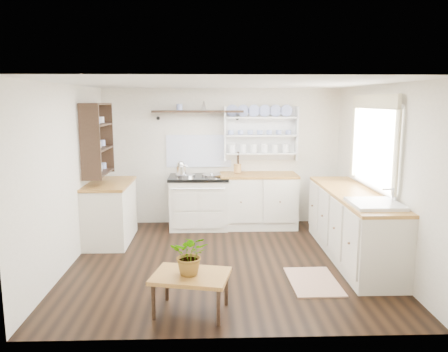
{
  "coord_description": "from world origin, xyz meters",
  "views": [
    {
      "loc": [
        -0.2,
        -5.49,
        2.09
      ],
      "look_at": [
        -0.02,
        0.25,
        1.1
      ],
      "focal_mm": 35.0,
      "sensor_mm": 36.0,
      "label": 1
    }
  ],
  "objects": [
    {
      "name": "ceiling",
      "position": [
        0.0,
        0.0,
        2.3
      ],
      "size": [
        4.0,
        3.8,
        0.01
      ],
      "primitive_type": "cube",
      "color": "white",
      "rests_on": "wall_back"
    },
    {
      "name": "wall_back",
      "position": [
        0.0,
        1.9,
        1.15
      ],
      "size": [
        4.0,
        0.02,
        2.3
      ],
      "primitive_type": "cube",
      "color": "beige",
      "rests_on": "ground"
    },
    {
      "name": "utensil_crock",
      "position": [
        0.25,
        1.68,
        0.98
      ],
      "size": [
        0.12,
        0.12,
        0.14
      ],
      "primitive_type": "cylinder",
      "color": "#AB7B3F",
      "rests_on": "back_cabinets"
    },
    {
      "name": "floor",
      "position": [
        0.0,
        0.0,
        0.0
      ],
      "size": [
        4.0,
        3.8,
        0.01
      ],
      "primitive_type": "cube",
      "color": "black",
      "rests_on": "ground"
    },
    {
      "name": "left_cabinets",
      "position": [
        -1.7,
        0.9,
        0.46
      ],
      "size": [
        0.62,
        1.13,
        0.9
      ],
      "color": "beige",
      "rests_on": "floor"
    },
    {
      "name": "kettle",
      "position": [
        -0.67,
        1.45,
        1.03
      ],
      "size": [
        0.17,
        0.17,
        0.2
      ],
      "primitive_type": null,
      "color": "silver",
      "rests_on": "aga_cooker"
    },
    {
      "name": "wall_left",
      "position": [
        -2.0,
        0.0,
        1.15
      ],
      "size": [
        0.02,
        3.8,
        2.3
      ],
      "primitive_type": "cube",
      "color": "beige",
      "rests_on": "ground"
    },
    {
      "name": "belfast_sink",
      "position": [
        1.7,
        -0.65,
        0.8
      ],
      "size": [
        0.55,
        0.6,
        0.45
      ],
      "color": "white",
      "rests_on": "right_cabinets"
    },
    {
      "name": "back_cabinets",
      "position": [
        0.6,
        1.6,
        0.46
      ],
      "size": [
        1.27,
        0.63,
        0.9
      ],
      "color": "beige",
      "rests_on": "floor"
    },
    {
      "name": "right_cabinets",
      "position": [
        1.7,
        0.1,
        0.46
      ],
      "size": [
        0.62,
        2.43,
        0.9
      ],
      "color": "beige",
      "rests_on": "floor"
    },
    {
      "name": "plate_rack",
      "position": [
        0.65,
        1.86,
        1.56
      ],
      "size": [
        1.2,
        0.22,
        0.9
      ],
      "color": "white",
      "rests_on": "wall_back"
    },
    {
      "name": "potted_plant",
      "position": [
        -0.4,
        -1.4,
        0.61
      ],
      "size": [
        0.41,
        0.36,
        0.41
      ],
      "primitive_type": "imported",
      "rotation": [
        0.0,
        0.0,
        -0.12
      ],
      "color": "#3F7233",
      "rests_on": "center_table"
    },
    {
      "name": "center_table",
      "position": [
        -0.4,
        -1.4,
        0.36
      ],
      "size": [
        0.83,
        0.67,
        0.4
      ],
      "rotation": [
        0.0,
        0.0,
        -0.21
      ],
      "color": "brown",
      "rests_on": "floor"
    },
    {
      "name": "floor_rug",
      "position": [
        1.0,
        -0.71,
        0.01
      ],
      "size": [
        0.56,
        0.86,
        0.02
      ],
      "primitive_type": "cube",
      "rotation": [
        0.0,
        0.0,
        0.02
      ],
      "color": "#9F745C",
      "rests_on": "floor"
    },
    {
      "name": "aga_cooker",
      "position": [
        -0.39,
        1.57,
        0.44
      ],
      "size": [
        0.97,
        0.68,
        0.9
      ],
      "color": "beige",
      "rests_on": "floor"
    },
    {
      "name": "high_shelf",
      "position": [
        -0.4,
        1.78,
        1.91
      ],
      "size": [
        1.5,
        0.29,
        0.16
      ],
      "color": "black",
      "rests_on": "wall_back"
    },
    {
      "name": "wall_right",
      "position": [
        2.0,
        0.0,
        1.15
      ],
      "size": [
        0.02,
        3.8,
        2.3
      ],
      "primitive_type": "cube",
      "color": "beige",
      "rests_on": "ground"
    },
    {
      "name": "window",
      "position": [
        1.95,
        0.15,
        1.56
      ],
      "size": [
        0.08,
        1.55,
        1.22
      ],
      "color": "white",
      "rests_on": "wall_right"
    },
    {
      "name": "left_shelving",
      "position": [
        -1.84,
        0.9,
        1.55
      ],
      "size": [
        0.28,
        0.8,
        1.05
      ],
      "primitive_type": "cube",
      "color": "black",
      "rests_on": "wall_left"
    }
  ]
}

